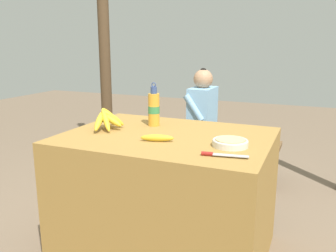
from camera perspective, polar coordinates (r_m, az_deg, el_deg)
name	(u,v)px	position (r m, az deg, el deg)	size (l,w,h in m)	color
ground_plane	(167,251)	(2.40, -0.14, -19.36)	(12.00, 12.00, 0.00)	#75604C
market_counter	(167,195)	(2.21, -0.15, -11.00)	(1.20, 0.90, 0.76)	olive
banana_bunch_ripe	(107,119)	(2.24, -9.71, 1.19)	(0.17, 0.30, 0.14)	#4C381E
serving_bowl	(230,142)	(1.88, 9.96, -2.59)	(0.19, 0.19, 0.04)	silver
water_bottle	(154,109)	(2.29, -2.28, 2.79)	(0.07, 0.07, 0.28)	gold
loose_banana_front	(157,138)	(1.94, -1.75, -1.92)	(0.19, 0.09, 0.04)	gold
knife	(218,154)	(1.70, 8.01, -4.55)	(0.22, 0.06, 0.02)	#BCBCC1
wooden_bench	(206,145)	(3.43, 6.15, -3.03)	(1.36, 0.32, 0.41)	brown
seated_vendor	(198,117)	(3.35, 4.78, 1.45)	(0.40, 0.39, 1.07)	#564C60
banana_bunch_green	(249,136)	(3.30, 12.92, -1.54)	(0.16, 0.26, 0.13)	#4C381E
support_post_near	(104,40)	(3.99, -10.20, 13.47)	(0.12, 0.12, 2.64)	#4C3823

